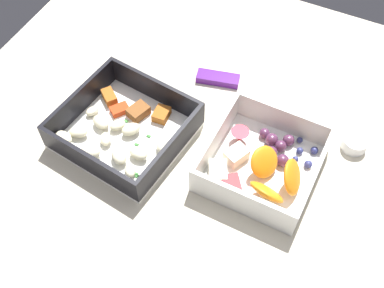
{
  "coord_description": "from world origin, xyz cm",
  "views": [
    {
      "loc": [
        17.02,
        -36.26,
        60.93
      ],
      "look_at": [
        -0.55,
        -0.25,
        4.0
      ],
      "focal_mm": 44.99,
      "sensor_mm": 36.0,
      "label": 1
    }
  ],
  "objects": [
    {
      "name": "candy_bar",
      "position": [
        -2.93,
        14.33,
        2.6
      ],
      "size": [
        7.37,
        3.97,
        1.2
      ],
      "primitive_type": "cube",
      "rotation": [
        0.0,
        0.0,
        0.24
      ],
      "color": "#51197A",
      "rests_on": "table_surface"
    },
    {
      "name": "paper_cup_liner",
      "position": [
        20.71,
        11.07,
        2.95
      ],
      "size": [
        3.7,
        3.7,
        1.89
      ],
      "primitive_type": "cylinder",
      "color": "white",
      "rests_on": "table_surface"
    },
    {
      "name": "table_surface",
      "position": [
        0.0,
        0.0,
        1.0
      ],
      "size": [
        80.0,
        80.0,
        2.0
      ],
      "primitive_type": "cube",
      "color": "beige",
      "rests_on": "ground"
    },
    {
      "name": "fruit_bowl",
      "position": [
        9.86,
        1.04,
        3.91
      ],
      "size": [
        15.59,
        16.22,
        5.82
      ],
      "rotation": [
        0.0,
        0.0,
        -0.02
      ],
      "color": "white",
      "rests_on": "table_surface"
    },
    {
      "name": "pasta_container",
      "position": [
        -11.11,
        -2.12,
        3.54
      ],
      "size": [
        19.44,
        18.78,
        5.04
      ],
      "rotation": [
        0.0,
        0.0,
        -0.13
      ],
      "color": "white",
      "rests_on": "table_surface"
    }
  ]
}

